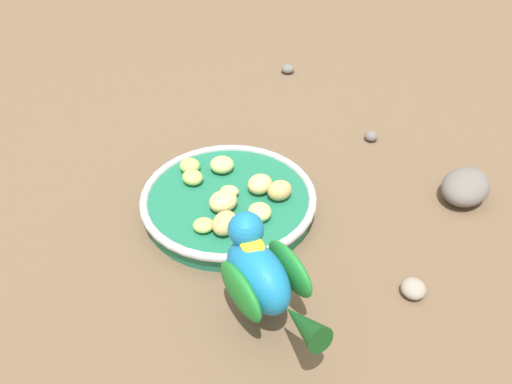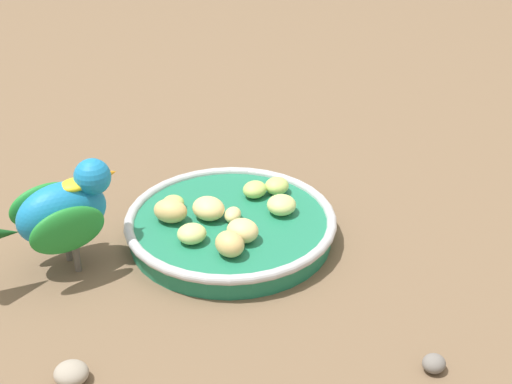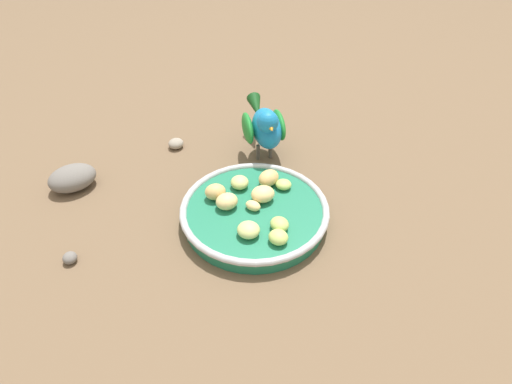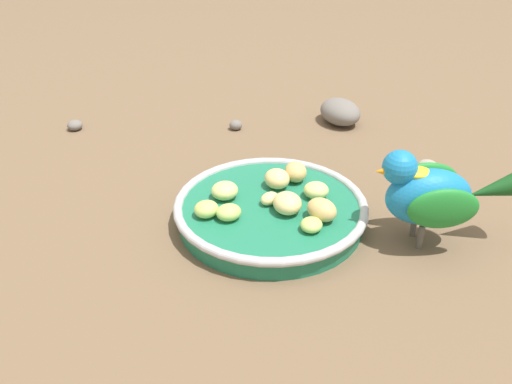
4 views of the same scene
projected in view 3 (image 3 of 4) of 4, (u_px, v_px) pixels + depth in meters
The scene contains 16 objects.
ground_plane at pixel (269, 214), 0.68m from camera, with size 4.00×4.00×0.00m, color brown.
feeding_bowl at pixel (255, 212), 0.66m from camera, with size 0.23×0.23×0.03m.
apple_piece_0 at pixel (240, 182), 0.69m from camera, with size 0.03×0.03×0.02m, color #C6D17A.
apple_piece_1 at pixel (280, 224), 0.62m from camera, with size 0.03×0.03×0.02m, color #B2CC66.
apple_piece_2 at pixel (263, 194), 0.67m from camera, with size 0.04×0.03×0.02m, color #E5C67F.
apple_piece_3 at pixel (249, 230), 0.61m from camera, with size 0.03×0.03×0.02m, color #C6D17A.
apple_piece_4 at pixel (283, 184), 0.69m from camera, with size 0.03×0.02×0.01m, color #B2CC66.
apple_piece_5 at pixel (278, 237), 0.60m from camera, with size 0.03×0.03×0.02m, color #B2CC66.
apple_piece_6 at pixel (253, 206), 0.65m from camera, with size 0.02×0.02×0.01m, color #E5C67F.
apple_piece_7 at pixel (227, 201), 0.65m from camera, with size 0.03×0.03×0.02m, color #E5C67F.
apple_piece_8 at pixel (267, 178), 0.70m from camera, with size 0.04×0.03×0.03m, color tan.
apple_piece_9 at pixel (215, 192), 0.67m from camera, with size 0.03×0.03×0.03m, color tan.
parrot at pixel (264, 125), 0.77m from camera, with size 0.16×0.09×0.11m.
rock_large at pixel (72, 178), 0.72m from camera, with size 0.08×0.06×0.04m, color slate.
pebble_0 at pixel (176, 144), 0.83m from camera, with size 0.03×0.03×0.02m, color gray.
pebble_2 at pixel (70, 258), 0.60m from camera, with size 0.02×0.02×0.02m, color slate.
Camera 3 is at (0.50, -0.03, 0.47)m, focal length 30.12 mm.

